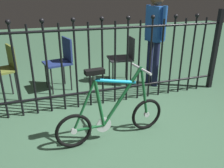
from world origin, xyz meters
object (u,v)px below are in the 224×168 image
Objects in this scene: chair_charcoal at (124,55)px; chair_olive at (5,67)px; bicycle at (112,114)px; chair_navy at (61,59)px; person_visitor at (155,32)px.

chair_olive is (-2.02, -0.12, 0.01)m from chair_charcoal.
chair_charcoal is at bearing 3.40° from chair_olive.
chair_navy is at bearing 101.07° from bicycle.
bicycle is 0.81× the size of person_visitor.
bicycle reaches higher than chair_charcoal.
person_visitor is at bearing -4.42° from chair_olive.
person_visitor is (0.43, -0.31, 0.44)m from chair_charcoal.
chair_navy is 0.89m from chair_olive.
bicycle is 1.97m from chair_olive.
chair_navy reaches higher than chair_charcoal.
person_visitor reaches higher than chair_navy.
chair_olive is (-0.88, -0.16, -0.01)m from chair_navy.
chair_olive is at bearing -169.48° from chair_navy.
chair_charcoal is at bearing 63.85° from bicycle.
bicycle is at bearing -116.15° from chair_charcoal.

